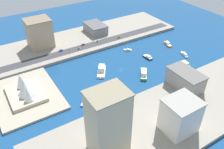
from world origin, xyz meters
The scene contains 26 objects.
ground_plane centered at (0.00, 0.00, 0.00)m, with size 440.00×440.00×0.00m, color navy.
quay_west centered at (-80.04, 0.00, 1.61)m, with size 70.00×240.00×3.22m, color gray.
quay_east centered at (80.04, 0.00, 1.61)m, with size 70.00×240.00×3.22m, color gray.
peninsula_point centered at (7.46, 96.83, 1.00)m, with size 71.17×54.62×2.00m, color #A89E89.
road_strip centered at (58.94, 0.00, 3.30)m, with size 12.44×228.00×0.15m, color #38383D.
yacht_sleek_gray centered at (-15.05, -77.35, 1.22)m, with size 14.47×8.07×3.24m.
ferry_yellow_fast centered at (-32.79, -53.42, 2.69)m, with size 11.77×25.57×7.02m.
catamaran_blue centered at (-29.22, 53.62, 1.28)m, with size 17.11×17.15×3.86m.
ferry_white_commuter centered at (5.15, 20.66, 2.61)m, with size 22.03×18.45×7.14m.
water_taxi_orange centered at (14.11, -78.68, 1.43)m, with size 15.25×8.29×3.79m.
ferry_green_doubledeck centered at (-21.97, -12.72, 2.45)m, with size 20.33×17.55×6.46m.
patrol_launch_navy centered at (2.46, -37.85, 1.32)m, with size 13.26×5.61×3.52m.
sailboat_small_white centered at (28.59, -28.73, 0.96)m, with size 8.39×9.24×10.36m.
warehouse_low_gray centered at (88.88, -18.18, 8.82)m, with size 33.07×21.94×11.15m.
carpark_squat_concrete centered at (-59.53, -29.67, 11.60)m, with size 33.46×19.39×16.71m.
hotel_broad_white centered at (-93.39, 11.93, 16.72)m, with size 21.39×24.47×26.94m.
apartment_midrise_tan centered at (88.36, 55.99, 20.00)m, with size 24.61×28.13×33.49m.
office_block_beige centered at (-81.52, 64.97, 27.93)m, with size 19.49×24.86×49.35m.
sedan_silver centered at (57.24, 21.71, 4.11)m, with size 2.11×4.40×1.51m.
pickup_red centered at (63.33, 13.11, 4.16)m, with size 1.87×4.81×1.59m.
taxi_yellow_cab centered at (57.17, -34.64, 4.15)m, with size 2.14×4.77×1.59m.
hatchback_blue centered at (63.58, 41.27, 4.19)m, with size 2.11×4.99×1.70m.
van_white centered at (61.47, -5.16, 4.11)m, with size 1.94×5.10×1.48m.
traffic_light_waterfront centered at (51.87, 35.51, 7.56)m, with size 0.36×0.36×6.50m.
opera_landmark centered at (7.15, 96.83, 9.21)m, with size 37.52×29.87×19.92m.
park_tree_cluster centered at (-77.65, -5.66, 8.73)m, with size 15.53×22.16×8.93m.
Camera 1 is at (-170.22, 117.26, 137.23)m, focal length 37.76 mm.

